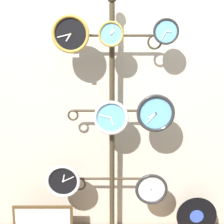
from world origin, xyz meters
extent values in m
cube|color=#BCB2A3|center=(0.00, 0.57, 1.40)|extent=(4.40, 0.04, 2.80)
cylinder|color=#382D1E|center=(0.00, 0.41, 1.00)|extent=(0.04, 0.04, 1.96)
cylinder|color=#382D1E|center=(-0.16, 0.41, 1.74)|extent=(0.33, 0.02, 0.02)
torus|color=#382D1E|center=(-0.33, 0.41, 1.69)|extent=(0.11, 0.02, 0.11)
cylinder|color=#382D1E|center=(0.16, 0.41, 1.74)|extent=(0.33, 0.02, 0.02)
torus|color=#382D1E|center=(0.33, 0.41, 1.69)|extent=(0.11, 0.02, 0.11)
cylinder|color=#382D1E|center=(-0.16, 0.41, 1.15)|extent=(0.31, 0.02, 0.02)
torus|color=#382D1E|center=(-0.31, 0.41, 1.12)|extent=(0.09, 0.02, 0.09)
cylinder|color=#382D1E|center=(0.16, 0.41, 1.15)|extent=(0.31, 0.02, 0.02)
torus|color=#382D1E|center=(0.31, 0.41, 1.12)|extent=(0.09, 0.02, 0.09)
cylinder|color=#382D1E|center=(-0.14, 0.41, 0.57)|extent=(0.28, 0.02, 0.02)
torus|color=#382D1E|center=(-0.28, 0.41, 0.52)|extent=(0.11, 0.02, 0.11)
cylinder|color=#382D1E|center=(0.14, 0.41, 0.57)|extent=(0.28, 0.02, 0.02)
torus|color=#382D1E|center=(0.28, 0.41, 0.52)|extent=(0.11, 0.02, 0.11)
cylinder|color=black|center=(-0.30, 0.33, 1.75)|extent=(0.25, 0.02, 0.25)
torus|color=#A58438|center=(-0.30, 0.31, 1.75)|extent=(0.28, 0.03, 0.28)
cylinder|color=#A58438|center=(-0.30, 0.31, 1.75)|extent=(0.02, 0.01, 0.02)
cube|color=silver|center=(-0.32, 0.31, 1.72)|extent=(0.04, 0.00, 0.06)
cube|color=silver|center=(-0.35, 0.31, 1.74)|extent=(0.10, 0.00, 0.03)
cylinder|color=#60A8DB|center=(-0.01, 0.32, 1.75)|extent=(0.17, 0.02, 0.17)
torus|color=#A58438|center=(-0.01, 0.30, 1.75)|extent=(0.19, 0.02, 0.19)
cylinder|color=#A58438|center=(-0.01, 0.30, 1.75)|extent=(0.01, 0.01, 0.01)
cube|color=silver|center=(0.01, 0.30, 1.76)|extent=(0.03, 0.00, 0.04)
cube|color=silver|center=(0.00, 0.30, 1.78)|extent=(0.02, 0.00, 0.07)
cylinder|color=#60A8DB|center=(0.40, 0.33, 1.77)|extent=(0.18, 0.02, 0.18)
torus|color=#262628|center=(0.40, 0.31, 1.77)|extent=(0.19, 0.02, 0.19)
cylinder|color=#262628|center=(0.40, 0.31, 1.77)|extent=(0.01, 0.01, 0.01)
cube|color=silver|center=(0.42, 0.31, 1.77)|extent=(0.04, 0.00, 0.01)
cube|color=silver|center=(0.38, 0.31, 1.74)|extent=(0.04, 0.00, 0.06)
cylinder|color=#60A8DB|center=(-0.01, 0.33, 1.12)|extent=(0.25, 0.02, 0.25)
torus|color=silver|center=(-0.01, 0.31, 1.12)|extent=(0.27, 0.02, 0.27)
cylinder|color=silver|center=(-0.01, 0.32, 1.12)|extent=(0.01, 0.01, 0.01)
cube|color=silver|center=(0.00, 0.31, 1.09)|extent=(0.03, 0.00, 0.06)
cube|color=silver|center=(-0.05, 0.31, 1.13)|extent=(0.10, 0.00, 0.03)
cylinder|color=#60A8DB|center=(0.33, 0.30, 1.16)|extent=(0.27, 0.02, 0.27)
torus|color=#262628|center=(0.33, 0.29, 1.16)|extent=(0.30, 0.03, 0.30)
cylinder|color=#262628|center=(0.33, 0.29, 1.16)|extent=(0.02, 0.01, 0.02)
cube|color=silver|center=(0.31, 0.29, 1.14)|extent=(0.06, 0.00, 0.04)
cube|color=silver|center=(0.30, 0.28, 1.12)|extent=(0.08, 0.00, 0.08)
cylinder|color=black|center=(-0.39, 0.31, 0.60)|extent=(0.25, 0.02, 0.25)
torus|color=silver|center=(-0.39, 0.29, 0.60)|extent=(0.28, 0.03, 0.28)
cylinder|color=silver|center=(-0.39, 0.29, 0.60)|extent=(0.02, 0.01, 0.02)
cube|color=silver|center=(-0.39, 0.29, 0.63)|extent=(0.02, 0.00, 0.06)
cube|color=silver|center=(-0.35, 0.29, 0.62)|extent=(0.09, 0.00, 0.05)
cylinder|color=silver|center=(0.32, 0.30, 0.53)|extent=(0.24, 0.02, 0.24)
torus|color=#262628|center=(0.32, 0.29, 0.53)|extent=(0.26, 0.02, 0.26)
cylinder|color=#262628|center=(0.32, 0.29, 0.53)|extent=(0.01, 0.01, 0.01)
cube|color=silver|center=(0.32, 0.29, 0.56)|extent=(0.02, 0.00, 0.06)
cube|color=silver|center=(0.36, 0.29, 0.52)|extent=(0.09, 0.00, 0.02)
cylinder|color=black|center=(0.73, 0.39, 0.23)|extent=(0.35, 0.01, 0.35)
cylinder|color=#334FB2|center=(0.73, 0.38, 0.23)|extent=(0.12, 0.00, 0.12)
cube|color=#4C381E|center=(-0.58, 0.31, 0.22)|extent=(0.50, 0.02, 0.31)
cube|color=white|center=(-0.58, 0.30, 0.22)|extent=(0.45, 0.00, 0.27)
cube|color=white|center=(-0.27, 0.32, 1.60)|extent=(0.04, 0.00, 0.03)
camera|label=1|loc=(0.00, -2.03, 1.68)|focal=50.00mm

